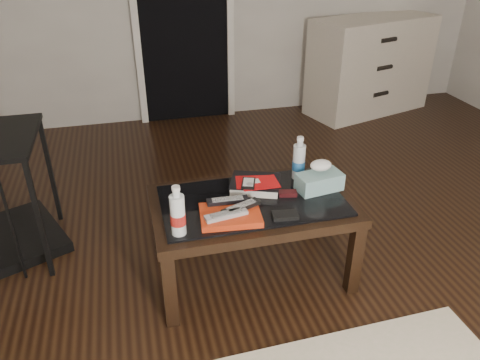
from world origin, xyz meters
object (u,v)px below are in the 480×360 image
object	(u,v)px
textbook	(255,184)
water_bottle_left	(177,210)
tissue_box	(319,182)
coffee_table	(252,211)
dresser	(370,66)
water_bottle_right	(299,158)

from	to	relation	value
textbook	water_bottle_left	bearing A→B (deg)	-124.24
tissue_box	coffee_table	bearing A→B (deg)	173.87
water_bottle_left	tissue_box	bearing A→B (deg)	15.55
coffee_table	tissue_box	world-z (taller)	tissue_box
textbook	tissue_box	world-z (taller)	tissue_box
tissue_box	textbook	bearing A→B (deg)	155.38
dresser	water_bottle_left	world-z (taller)	dresser
textbook	water_bottle_left	world-z (taller)	water_bottle_left
coffee_table	water_bottle_left	bearing A→B (deg)	-153.57
water_bottle_right	tissue_box	distance (m)	0.17
tissue_box	dresser	bearing A→B (deg)	47.87
water_bottle_right	textbook	bearing A→B (deg)	-167.86
dresser	water_bottle_right	xyz separation A→B (m)	(-1.48, -1.98, 0.13)
coffee_table	dresser	world-z (taller)	dresser
water_bottle_left	tissue_box	distance (m)	0.78
dresser	textbook	bearing A→B (deg)	-146.74
coffee_table	textbook	size ratio (longest dim) A/B	4.00
dresser	tissue_box	distance (m)	2.56
dresser	water_bottle_left	xyz separation A→B (m)	(-2.17, -2.33, 0.13)
water_bottle_right	coffee_table	bearing A→B (deg)	-151.78
coffee_table	textbook	xyz separation A→B (m)	(0.04, 0.11, 0.09)
dresser	water_bottle_right	size ratio (longest dim) A/B	5.43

